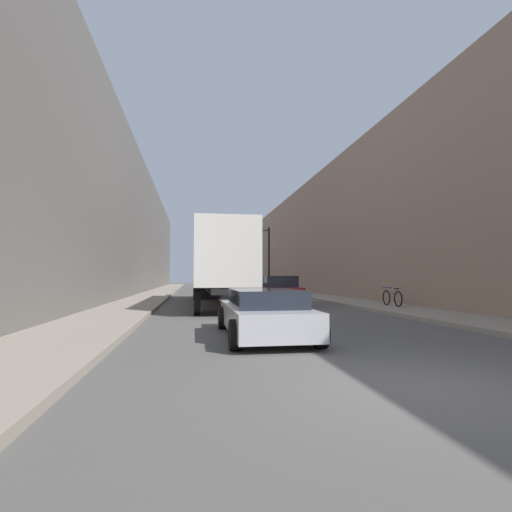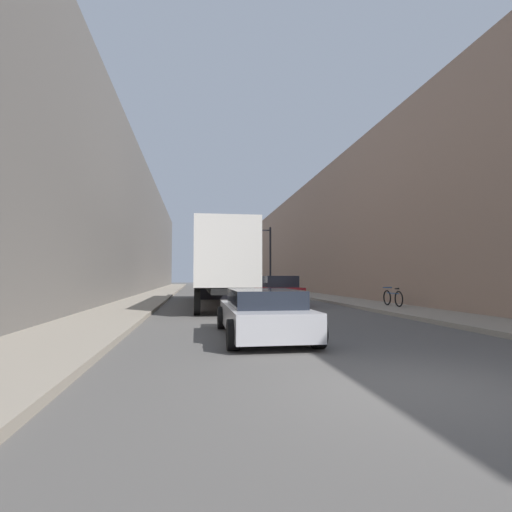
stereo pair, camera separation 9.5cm
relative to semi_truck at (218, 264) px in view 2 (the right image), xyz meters
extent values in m
plane|color=#565451|center=(1.69, -16.85, -2.18)|extent=(200.00, 200.00, 0.00)
cube|color=gray|center=(7.60, 13.15, -2.11)|extent=(2.65, 80.00, 0.15)
cube|color=gray|center=(-4.23, 13.15, -2.11)|extent=(2.65, 80.00, 0.15)
cube|color=#997A66|center=(11.93, 13.15, 2.91)|extent=(6.00, 80.00, 10.18)
cube|color=#66605B|center=(-8.55, 13.15, 3.59)|extent=(6.00, 80.00, 11.55)
cube|color=silver|center=(0.00, -1.31, 0.28)|extent=(2.53, 11.81, 2.73)
cube|color=black|center=(0.00, -1.31, -1.23)|extent=(1.26, 11.81, 0.24)
cube|color=black|center=(0.00, 5.99, -0.83)|extent=(2.53, 2.79, 2.70)
cylinder|color=black|center=(-1.11, -6.02, -1.68)|extent=(0.25, 1.00, 1.00)
cylinder|color=black|center=(1.11, -6.02, -1.68)|extent=(0.25, 1.00, 1.00)
cylinder|color=black|center=(-1.11, -4.82, -1.68)|extent=(0.25, 1.00, 1.00)
cylinder|color=black|center=(1.11, -4.82, -1.68)|extent=(0.25, 1.00, 1.00)
cylinder|color=black|center=(-1.11, 5.99, -1.68)|extent=(0.25, 1.00, 1.00)
cylinder|color=black|center=(1.11, 5.99, -1.68)|extent=(0.25, 1.00, 1.00)
cube|color=#B7B7BC|center=(0.48, -11.89, -1.71)|extent=(1.80, 4.72, 0.60)
cube|color=#1E232D|center=(0.48, -12.13, -1.20)|extent=(1.58, 2.60, 0.41)
cylinder|color=black|center=(-0.42, -10.23, -1.86)|extent=(0.25, 0.64, 0.64)
cylinder|color=black|center=(1.38, -10.23, -1.86)|extent=(0.25, 0.64, 0.64)
cylinder|color=black|center=(-0.42, -13.65, -1.86)|extent=(0.25, 0.64, 0.64)
cylinder|color=black|center=(1.38, -13.65, -1.86)|extent=(0.25, 0.64, 0.64)
cube|color=maroon|center=(3.17, -0.76, -1.60)|extent=(1.85, 4.79, 0.78)
cube|color=#1E232D|center=(3.17, -1.00, -0.92)|extent=(1.63, 2.63, 0.58)
cylinder|color=black|center=(2.24, 0.94, -1.83)|extent=(0.25, 0.70, 0.70)
cylinder|color=black|center=(4.09, 0.94, -1.83)|extent=(0.25, 0.70, 0.70)
cylinder|color=black|center=(2.24, -2.55, -1.83)|extent=(0.25, 0.70, 0.70)
cylinder|color=black|center=(4.09, -2.55, -1.83)|extent=(0.25, 0.70, 0.70)
cylinder|color=black|center=(6.13, 16.91, 1.02)|extent=(0.20, 0.20, 6.40)
cube|color=black|center=(2.46, 16.91, 3.92)|extent=(7.34, 0.12, 0.12)
cube|color=black|center=(3.68, 16.91, 3.41)|extent=(0.30, 0.24, 0.90)
sphere|color=green|center=(3.68, 16.77, 3.69)|extent=(0.18, 0.18, 0.18)
cube|color=black|center=(1.23, 16.91, 3.41)|extent=(0.30, 0.24, 0.90)
sphere|color=gold|center=(1.23, 16.77, 3.41)|extent=(0.18, 0.18, 0.18)
torus|color=black|center=(7.84, -5.06, -1.67)|extent=(0.06, 0.72, 0.72)
torus|color=black|center=(7.84, -3.96, -1.67)|extent=(0.06, 0.72, 0.72)
cube|color=#1E4C8C|center=(7.84, -4.51, -1.44)|extent=(0.04, 1.11, 0.04)
cube|color=black|center=(7.84, -4.91, -1.22)|extent=(0.12, 0.20, 0.06)
cube|color=#1E4C8C|center=(7.84, -4.01, -1.19)|extent=(0.44, 0.04, 0.04)
camera|label=1|loc=(-1.28, -21.82, -0.68)|focal=28.00mm
camera|label=2|loc=(-1.19, -21.84, -0.68)|focal=28.00mm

